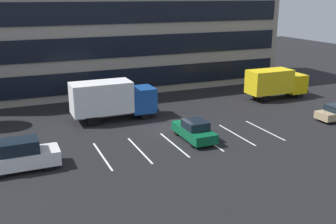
% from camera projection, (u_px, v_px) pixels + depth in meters
% --- Properties ---
extents(ground_plane, '(120.00, 120.00, 0.00)m').
position_uv_depth(ground_plane, '(174.00, 130.00, 33.30)').
color(ground_plane, black).
extents(office_building, '(40.56, 10.69, 14.40)m').
position_uv_depth(office_building, '(113.00, 28.00, 47.03)').
color(office_building, gray).
rests_on(office_building, ground_plane).
extents(lot_markings, '(14.14, 5.40, 0.01)m').
position_uv_depth(lot_markings, '(190.00, 142.00, 30.49)').
color(lot_markings, silver).
rests_on(lot_markings, ground_plane).
extents(box_truck_blue, '(7.76, 2.57, 3.60)m').
position_uv_depth(box_truck_blue, '(112.00, 98.00, 35.38)').
color(box_truck_blue, '#194799').
rests_on(box_truck_blue, ground_plane).
extents(box_truck_yellow_all, '(7.03, 2.33, 3.26)m').
position_uv_depth(box_truck_yellow_all, '(276.00, 82.00, 42.82)').
color(box_truck_yellow_all, yellow).
rests_on(box_truck_yellow_all, ground_plane).
extents(suv_white, '(4.60, 1.95, 2.08)m').
position_uv_depth(suv_white, '(22.00, 155.00, 25.40)').
color(suv_white, white).
rests_on(suv_white, ground_plane).
extents(sedan_forest, '(1.88, 4.50, 1.61)m').
position_uv_depth(sedan_forest, '(194.00, 131.00, 30.78)').
color(sedan_forest, '#0C5933').
rests_on(sedan_forest, ground_plane).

